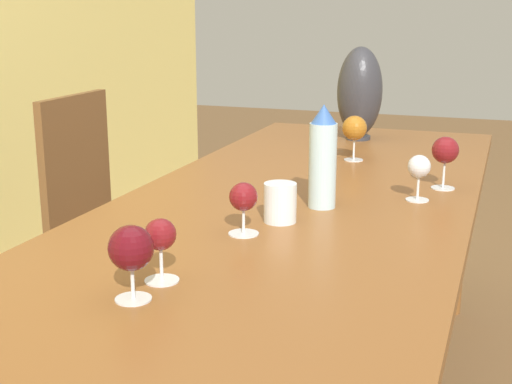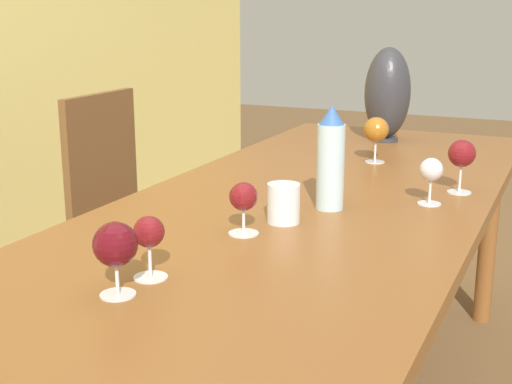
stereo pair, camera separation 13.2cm
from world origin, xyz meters
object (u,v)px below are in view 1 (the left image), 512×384
water_tumbler (280,203)px  wine_glass_2 (355,129)px  wine_glass_3 (243,199)px  wine_glass_0 (445,151)px  vase (360,92)px  wine_glass_4 (160,237)px  chair_far (110,222)px  water_bottle (323,158)px  wine_glass_5 (419,168)px  wine_glass_1 (131,249)px

water_tumbler → wine_glass_2: size_ratio=0.63×
wine_glass_2 → wine_glass_3: size_ratio=1.25×
wine_glass_0 → wine_glass_3: 0.71m
vase → wine_glass_0: bearing=-150.4°
water_tumbler → wine_glass_0: size_ratio=0.64×
wine_glass_4 → water_tumbler: bearing=-11.9°
wine_glass_4 → chair_far: size_ratio=0.13×
water_bottle → chair_far: size_ratio=0.28×
wine_glass_2 → water_bottle: bearing=-175.7°
wine_glass_0 → wine_glass_5: size_ratio=1.21×
wine_glass_5 → wine_glass_3: bearing=142.1°
water_bottle → vase: (0.99, 0.11, 0.05)m
wine_glass_4 → wine_glass_2: bearing=-5.2°
water_bottle → wine_glass_1: bearing=167.0°
water_bottle → wine_glass_1: size_ratio=1.94×
wine_glass_0 → wine_glass_5: wine_glass_0 is taller
vase → wine_glass_0: (-0.69, -0.39, -0.08)m
water_tumbler → wine_glass_5: bearing=-42.8°
water_tumbler → wine_glass_3: (-0.12, 0.05, 0.04)m
wine_glass_0 → chair_far: chair_far is taller
water_bottle → wine_glass_4: 0.63m
wine_glass_0 → wine_glass_4: bearing=154.5°
wine_glass_3 → wine_glass_2: bearing=-4.2°
chair_far → wine_glass_2: bearing=-74.9°
wine_glass_2 → wine_glass_3: (-0.88, 0.07, -0.02)m
water_tumbler → chair_far: bearing=56.4°
wine_glass_4 → wine_glass_5: size_ratio=0.99×
wine_glass_4 → water_bottle: bearing=-14.4°
water_bottle → wine_glass_4: (-0.61, 0.16, -0.04)m
wine_glass_1 → water_tumbler: bearing=-10.5°
vase → wine_glass_1: bearing=178.3°
wine_glass_2 → chair_far: (-0.22, 0.83, -0.35)m
wine_glass_1 → chair_far: (1.08, 0.71, -0.34)m
wine_glass_0 → wine_glass_1: (-1.01, 0.44, -0.01)m
wine_glass_0 → wine_glass_1: 1.10m
water_tumbler → chair_far: chair_far is taller
vase → wine_glass_4: bearing=178.5°
wine_glass_0 → wine_glass_3: bearing=146.5°
wine_glass_0 → chair_far: 1.21m
water_tumbler → chair_far: (0.54, 0.81, -0.29)m
vase → wine_glass_0: size_ratio=2.38×
water_bottle → wine_glass_2: water_bottle is taller
water_bottle → wine_glass_1: (-0.70, 0.16, -0.04)m
wine_glass_2 → wine_glass_5: 0.53m
water_bottle → wine_glass_0: (0.31, -0.28, -0.02)m
wine_glass_0 → wine_glass_4: 1.01m
water_bottle → wine_glass_2: 0.60m
wine_glass_3 → chair_far: bearing=49.1°
water_bottle → wine_glass_1: 0.72m
vase → wine_glass_0: 0.80m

